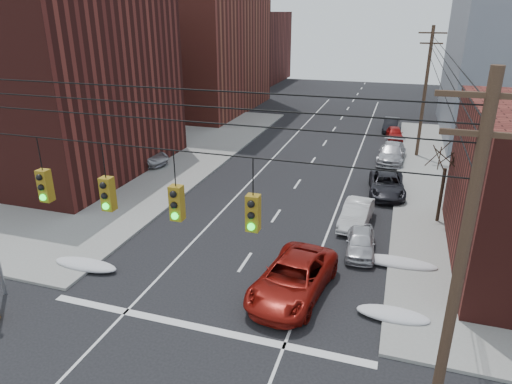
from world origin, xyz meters
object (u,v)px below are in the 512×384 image
Objects in this scene: red_pickup at (293,278)px; parked_car_d at (392,153)px; lot_car_b at (139,156)px; parked_car_a at (361,242)px; parked_car_f at (391,125)px; parked_car_b at (356,214)px; parked_car_c at (387,185)px; lot_car_a at (87,171)px; lot_car_c at (102,158)px; lot_car_d at (139,135)px; parked_car_e at (395,133)px.

red_pickup is 1.13× the size of parked_car_d.
parked_car_a is at bearing -110.62° from lot_car_b.
parked_car_b is at bearing -90.04° from parked_car_f.
red_pickup is at bearing -95.74° from parked_car_d.
parked_car_b is 5.86m from parked_car_c.
lot_car_a is at bearing -129.77° from parked_car_f.
parked_car_c reaches higher than parked_car_f.
parked_car_a is 23.26m from lot_car_c.
parked_car_a is at bearing -75.63° from parked_car_b.
parked_car_f is at bearing 92.17° from parked_car_b.
lot_car_b is at bearing -166.81° from lot_car_d.
lot_car_b reaches higher than parked_car_d.
lot_car_d reaches higher than lot_car_c.
parked_car_c is at bearing -86.87° from parked_car_d.
parked_car_e is at bearing 85.08° from parked_car_c.
lot_car_a is (-21.04, -23.32, 0.21)m from parked_car_f.
lot_car_a is at bearing 159.62° from red_pickup.
parked_car_b is at bearing 84.33° from red_pickup.
parked_car_f is at bearing 90.61° from parked_car_e.
parked_car_a is at bearing -142.41° from lot_car_d.
red_pickup is at bearing -108.69° from parked_car_c.
lot_car_a is 3.65m from lot_car_c.
parked_car_d is 1.13× the size of lot_car_a.
parked_car_d reaches higher than lot_car_c.
lot_car_c is (-19.26, 13.04, -0.04)m from red_pickup.
parked_car_c is 18.97m from parked_car_f.
parked_car_f is at bearing 86.52° from parked_car_c.
parked_car_b is 24.66m from parked_car_f.
red_pickup reaches higher than parked_car_b.
lot_car_d is (-23.27, -12.26, 0.08)m from parked_car_f.
parked_car_a is at bearing -98.96° from lot_car_c.
red_pickup is 20.48m from lot_car_a.
parked_car_c is at bearing -85.38° from lot_car_b.
lot_car_a reaches higher than parked_car_c.
lot_car_d reaches higher than parked_car_f.
lot_car_d reaches higher than parked_car_b.
lot_car_a is (-21.52, -12.29, 0.15)m from parked_car_d.
parked_car_c is 0.99× the size of lot_car_b.
parked_car_a is 0.73× the size of parked_car_c.
lot_car_b reaches higher than lot_car_c.
parked_car_a is at bearing -89.88° from parked_car_d.
parked_car_a is 21.16m from lot_car_a.
parked_car_b is 1.01× the size of parked_car_f.
parked_car_e is at bearing -30.97° from lot_car_a.
parked_car_d is 23.78m from lot_car_d.
lot_car_b reaches higher than parked_car_e.
parked_car_a is at bearing 70.15° from red_pickup.
parked_car_e is 0.83× the size of lot_car_c.
red_pickup is 1.28× the size of lot_car_a.
lot_car_b is (-18.47, 6.06, 0.16)m from parked_car_b.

